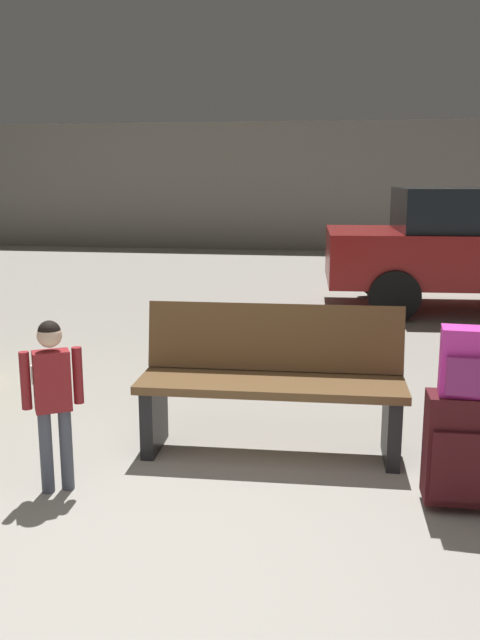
{
  "coord_description": "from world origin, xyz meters",
  "views": [
    {
      "loc": [
        0.81,
        -2.51,
        1.68
      ],
      "look_at": [
        0.22,
        1.3,
        0.85
      ],
      "focal_mm": 38.37,
      "sensor_mm": 36.0,
      "label": 1
    }
  ],
  "objects_px": {
    "child": "(52,388)",
    "suitcase": "(463,449)",
    "backpack_bright": "(470,363)",
    "bench": "(272,381)"
  },
  "relations": [
    {
      "from": "suitcase",
      "to": "backpack_bright",
      "type": "xyz_separation_m",
      "value": [
        -0.0,
        -0.0,
        0.45
      ]
    },
    {
      "from": "bench",
      "to": "suitcase",
      "type": "xyz_separation_m",
      "value": [
        1.04,
        -0.61,
        -0.12
      ]
    },
    {
      "from": "child",
      "to": "suitcase",
      "type": "bearing_deg",
      "value": 3.36
    },
    {
      "from": "child",
      "to": "bench",
      "type": "bearing_deg",
      "value": 34.35
    },
    {
      "from": "suitcase",
      "to": "backpack_bright",
      "type": "relative_size",
      "value": 1.78
    },
    {
      "from": "bench",
      "to": "child",
      "type": "distance_m",
      "value": 1.31
    },
    {
      "from": "backpack_bright",
      "to": "bench",
      "type": "bearing_deg",
      "value": 149.44
    },
    {
      "from": "bench",
      "to": "backpack_bright",
      "type": "bearing_deg",
      "value": -30.56
    },
    {
      "from": "suitcase",
      "to": "child",
      "type": "xyz_separation_m",
      "value": [
        -2.12,
        -0.12,
        0.26
      ]
    },
    {
      "from": "suitcase",
      "to": "child",
      "type": "height_order",
      "value": "child"
    }
  ]
}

